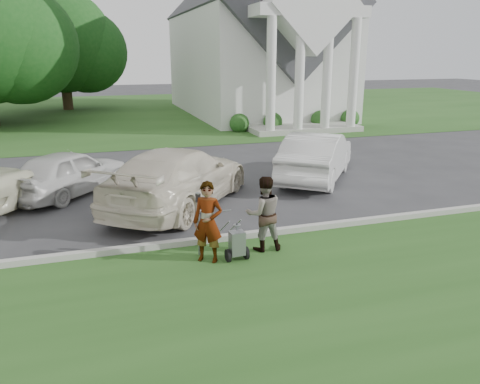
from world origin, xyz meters
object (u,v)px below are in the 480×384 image
car_c (178,177)px  car_d (316,156)px  tree_back (62,46)px  parking_meter_near (198,216)px  church (255,27)px  person_right (264,214)px  car_b (69,172)px  striping_cart (237,244)px  person_left (208,223)px

car_c → car_d: 5.29m
tree_back → parking_meter_near: tree_back is taller
church → tree_back: 14.77m
church → person_right: church is taller
car_b → car_c: size_ratio=0.72×
church → parking_meter_near: size_ratio=17.14×
church → tree_back: church is taller
tree_back → striping_cart: (4.31, -30.54, -4.35)m
tree_back → car_b: bearing=-88.0°
striping_cart → person_right: size_ratio=0.57×
church → car_d: 19.26m
tree_back → car_c: bearing=-81.8°
striping_cart → person_right: bearing=22.5°
tree_back → parking_meter_near: (3.62, -30.04, -3.84)m
church → striping_cart: church is taller
tree_back → car_c: 27.05m
tree_back → car_d: (8.90, -24.98, -3.91)m
person_left → car_b: size_ratio=0.41×
person_left → tree_back: bearing=128.3°
church → parking_meter_near: bearing=-112.1°
church → person_left: bearing=-111.5°
person_left → car_d: size_ratio=0.34×
church → striping_cart: 25.82m
person_left → car_d: (5.17, 5.42, -0.04)m
tree_back → person_left: (3.73, -30.40, -3.87)m
striping_cart → car_c: (-0.48, 4.04, 0.47)m
person_right → car_c: car_c is taller
striping_cart → car_b: size_ratio=0.23×
striping_cart → person_right: person_right is taller
person_right → car_c: 3.88m
church → car_b: church is taller
person_right → car_c: bearing=-67.7°
person_left → car_b: person_left is taller
church → person_left: 25.79m
person_left → car_c: person_left is taller
church → striping_cart: (-8.70, -23.66, -5.57)m
person_right → church: bearing=-104.5°
person_left → person_right: (1.30, 0.21, -0.02)m
car_b → car_d: 8.09m
tree_back → person_left: bearing=-83.0°
parking_meter_near → person_right: bearing=-6.1°
person_right → car_c: (-1.20, 3.69, 0.00)m
church → person_right: (-7.98, -23.31, -5.10)m
person_right → car_b: size_ratio=0.40×
parking_meter_near → car_d: size_ratio=0.28×
parking_meter_near → church: bearing=67.9°
parking_meter_near → car_d: (5.29, 5.06, -0.07)m
church → tree_back: bearing=152.2°
striping_cart → parking_meter_near: size_ratio=0.67×
person_right → car_b: person_right is taller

